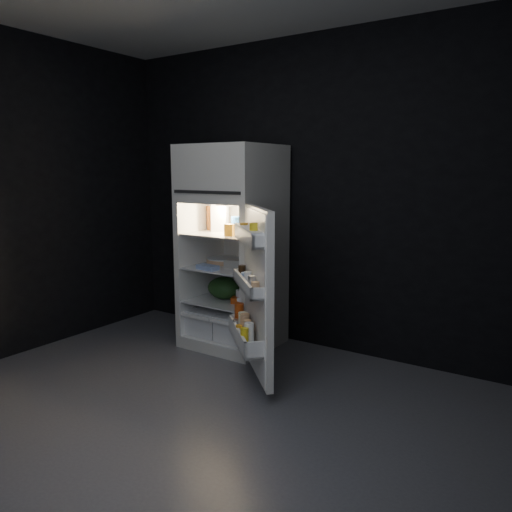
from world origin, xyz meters
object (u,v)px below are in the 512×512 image
Objects in this scene: fridge_door at (254,294)px; yogurt_tray at (245,300)px; refrigerator at (234,240)px; egg_carton at (241,264)px; milk_jug at (220,218)px.

fridge_door is 5.20× the size of yogurt_tray.
refrigerator reaches higher than egg_carton.
fridge_door is at bearing -44.69° from refrigerator.
egg_carton is (0.13, -0.07, -0.19)m from refrigerator.
milk_jug reaches higher than egg_carton.
refrigerator is at bearing 135.31° from fridge_door.
yogurt_tray is (0.32, -0.07, -0.69)m from milk_jug.
milk_jug is 0.77m from yogurt_tray.
yogurt_tray is (-0.46, 0.55, -0.24)m from fridge_door.
yogurt_tray is at bearing 129.88° from fridge_door.
egg_carton is (-0.52, 0.57, 0.07)m from fridge_door.
egg_carton is at bearing -36.16° from milk_jug.
refrigerator is at bearing 139.22° from egg_carton.
refrigerator is 7.42× the size of milk_jug.
refrigerator is 0.24m from milk_jug.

